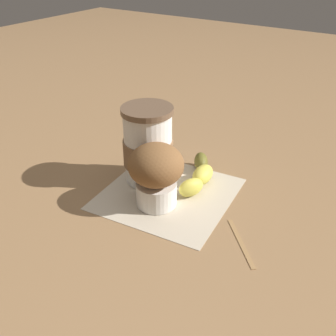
# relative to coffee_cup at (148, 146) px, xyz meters

# --- Properties ---
(ground_plane) EXTENTS (3.00, 3.00, 0.00)m
(ground_plane) POSITION_rel_coffee_cup_xyz_m (0.06, -0.02, -0.07)
(ground_plane) COLOR #936D47
(paper_napkin) EXTENTS (0.24, 0.24, 0.00)m
(paper_napkin) POSITION_rel_coffee_cup_xyz_m (0.06, -0.02, -0.07)
(paper_napkin) COLOR beige
(paper_napkin) RESTS_ON ground_plane
(coffee_cup) EXTENTS (0.09, 0.09, 0.14)m
(coffee_cup) POSITION_rel_coffee_cup_xyz_m (0.00, 0.00, 0.00)
(coffee_cup) COLOR white
(coffee_cup) RESTS_ON paper_napkin
(muffin) EXTENTS (0.09, 0.09, 0.11)m
(muffin) POSITION_rel_coffee_cup_xyz_m (0.06, -0.06, -0.01)
(muffin) COLOR white
(muffin) RESTS_ON paper_napkin
(banana) EXTENTS (0.08, 0.14, 0.03)m
(banana) POSITION_rel_coffee_cup_xyz_m (0.08, 0.04, -0.05)
(banana) COLOR #D6CC4C
(banana) RESTS_ON paper_napkin
(wooden_stirrer) EXTENTS (0.08, 0.09, 0.00)m
(wooden_stirrer) POSITION_rel_coffee_cup_xyz_m (0.22, -0.07, -0.07)
(wooden_stirrer) COLOR #9E7547
(wooden_stirrer) RESTS_ON ground_plane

